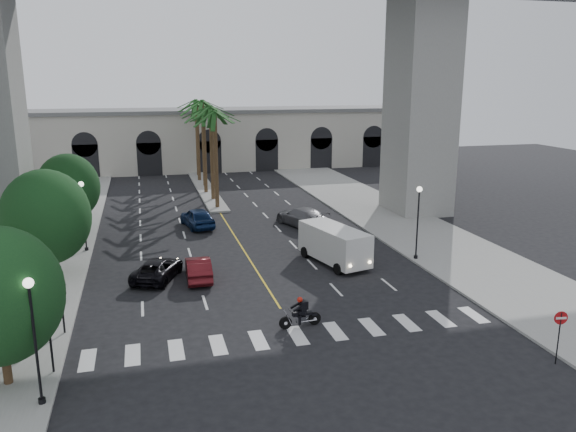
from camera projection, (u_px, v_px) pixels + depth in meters
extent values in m
plane|color=black|center=(290.00, 323.00, 29.56)|extent=(140.00, 140.00, 0.00)
cube|color=gray|center=(32.00, 259.00, 39.93)|extent=(8.00, 100.00, 0.15)
cube|color=gray|center=(416.00, 231.00, 47.35)|extent=(8.00, 100.00, 0.15)
cube|color=gray|center=(206.00, 189.00, 65.25)|extent=(2.00, 24.00, 0.20)
cube|color=beige|center=(191.00, 141.00, 80.30)|extent=(70.00, 10.00, 8.00)
cube|color=slate|center=(190.00, 111.00, 79.30)|extent=(71.00, 10.50, 0.50)
cube|color=gray|center=(420.00, 103.00, 52.35)|extent=(5.00, 6.00, 20.80)
cylinder|color=#47331E|center=(216.00, 161.00, 54.75)|extent=(0.40, 0.40, 9.50)
cylinder|color=#47331E|center=(212.00, 155.00, 58.50)|extent=(0.40, 0.40, 9.80)
cylinder|color=#47331E|center=(205.00, 152.00, 62.24)|extent=(0.40, 0.40, 9.30)
cylinder|color=#47331E|center=(204.00, 145.00, 65.99)|extent=(0.40, 0.40, 10.10)
cylinder|color=#47331E|center=(198.00, 143.00, 69.75)|extent=(0.40, 0.40, 9.60)
cylinder|color=#47331E|center=(197.00, 139.00, 73.55)|extent=(0.40, 0.40, 9.90)
cylinder|color=#382616|center=(6.00, 360.00, 23.25)|extent=(0.36, 0.36, 2.34)
cylinder|color=#382616|center=(51.00, 263.00, 35.46)|extent=(0.36, 0.36, 2.45)
ellipsoid|color=black|center=(46.00, 217.00, 34.75)|extent=(5.44, 5.44, 5.98)
cylinder|color=#382616|center=(71.00, 220.00, 46.75)|extent=(0.36, 0.36, 2.27)
ellipsoid|color=black|center=(68.00, 187.00, 46.10)|extent=(5.04, 5.04, 5.54)
cylinder|color=black|center=(42.00, 402.00, 22.00)|extent=(0.28, 0.28, 0.36)
cylinder|color=black|center=(36.00, 346.00, 21.43)|extent=(0.11, 0.11, 5.00)
sphere|color=white|center=(28.00, 283.00, 20.83)|extent=(0.40, 0.40, 0.40)
cylinder|color=black|center=(87.00, 250.00, 41.74)|extent=(0.28, 0.28, 0.36)
cylinder|color=black|center=(84.00, 218.00, 41.16)|extent=(0.11, 0.11, 5.00)
sphere|color=white|center=(81.00, 184.00, 40.56)|extent=(0.40, 0.40, 0.40)
cylinder|color=black|center=(416.00, 258.00, 39.86)|extent=(0.28, 0.28, 0.36)
cylinder|color=black|center=(417.00, 225.00, 39.28)|extent=(0.11, 0.11, 5.00)
sphere|color=white|center=(419.00, 189.00, 38.68)|extent=(0.40, 0.40, 0.40)
cylinder|color=black|center=(50.00, 338.00, 24.01)|extent=(0.10, 0.10, 3.50)
cube|color=black|center=(47.00, 305.00, 23.65)|extent=(0.25, 0.18, 0.80)
cylinder|color=black|center=(62.00, 303.00, 27.76)|extent=(0.10, 0.10, 3.50)
cube|color=black|center=(59.00, 274.00, 27.41)|extent=(0.25, 0.18, 0.80)
cylinder|color=black|center=(285.00, 323.00, 28.82)|extent=(0.68, 0.17, 0.67)
cylinder|color=black|center=(315.00, 318.00, 29.35)|extent=(0.68, 0.17, 0.67)
cube|color=silver|center=(301.00, 319.00, 29.08)|extent=(0.48, 0.35, 0.29)
cube|color=black|center=(298.00, 314.00, 28.95)|extent=(0.64, 0.30, 0.22)
cube|color=black|center=(307.00, 313.00, 29.13)|extent=(0.53, 0.31, 0.13)
cylinder|color=black|center=(290.00, 310.00, 28.75)|extent=(0.09, 0.62, 0.03)
cube|color=black|center=(303.00, 306.00, 28.94)|extent=(0.33, 0.45, 0.58)
cube|color=black|center=(306.00, 305.00, 28.99)|extent=(0.19, 0.35, 0.43)
sphere|color=#B1170B|center=(300.00, 300.00, 28.80)|extent=(0.29, 0.29, 0.29)
imported|color=#A5A7AA|center=(320.00, 239.00, 42.24)|extent=(3.23, 5.25, 1.67)
imported|color=#541015|center=(198.00, 268.00, 35.99)|extent=(1.66, 4.44, 1.45)
imported|color=black|center=(158.00, 269.00, 36.01)|extent=(3.89, 5.32, 1.34)
imported|color=slate|center=(302.00, 217.00, 49.09)|extent=(4.08, 6.22, 1.68)
imported|color=navy|center=(197.00, 218.00, 48.69)|extent=(2.94, 5.31, 1.71)
cube|color=silver|center=(334.00, 243.00, 38.93)|extent=(3.67, 6.41, 2.24)
cube|color=black|center=(359.00, 250.00, 36.44)|extent=(2.08, 0.78, 0.95)
cylinder|color=black|center=(338.00, 269.00, 36.87)|extent=(0.50, 0.84, 0.78)
cylinder|color=black|center=(364.00, 264.00, 37.88)|extent=(0.50, 0.84, 0.78)
cylinder|color=black|center=(305.00, 252.00, 40.48)|extent=(0.50, 0.84, 0.78)
cylinder|color=black|center=(330.00, 248.00, 41.49)|extent=(0.50, 0.84, 0.78)
imported|color=black|center=(61.00, 290.00, 31.77)|extent=(0.66, 0.54, 1.56)
cylinder|color=black|center=(558.00, 338.00, 25.05)|extent=(0.06, 0.06, 2.50)
cylinder|color=#A30B0F|center=(561.00, 318.00, 24.81)|extent=(0.62, 0.15, 0.63)
cube|color=silver|center=(561.00, 318.00, 24.81)|extent=(0.47, 0.11, 0.10)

